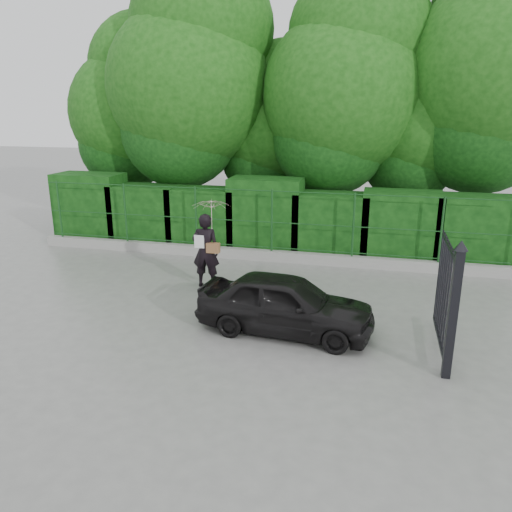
# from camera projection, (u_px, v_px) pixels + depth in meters

# --- Properties ---
(ground) EXTENTS (80.00, 80.00, 0.00)m
(ground) POSITION_uv_depth(u_px,v_px,m) (208.00, 321.00, 10.50)
(ground) COLOR gray
(kerb) EXTENTS (14.00, 0.25, 0.30)m
(kerb) POSITION_uv_depth(u_px,v_px,m) (258.00, 255.00, 14.64)
(kerb) COLOR #9E9E99
(kerb) RESTS_ON ground
(fence) EXTENTS (14.13, 0.06, 1.80)m
(fence) POSITION_uv_depth(u_px,v_px,m) (266.00, 220.00, 14.29)
(fence) COLOR #16461A
(fence) RESTS_ON kerb
(hedge) EXTENTS (14.20, 1.20, 2.26)m
(hedge) POSITION_uv_depth(u_px,v_px,m) (264.00, 219.00, 15.34)
(hedge) COLOR black
(hedge) RESTS_ON ground
(trees) EXTENTS (17.10, 6.15, 8.08)m
(trees) POSITION_uv_depth(u_px,v_px,m) (316.00, 97.00, 16.10)
(trees) COLOR black
(trees) RESTS_ON ground
(gate) EXTENTS (0.22, 2.33, 2.36)m
(gate) POSITION_uv_depth(u_px,v_px,m) (450.00, 300.00, 8.43)
(gate) COLOR black
(gate) RESTS_ON ground
(woman) EXTENTS (0.97, 0.94, 2.20)m
(woman) POSITION_uv_depth(u_px,v_px,m) (209.00, 232.00, 12.13)
(woman) COLOR black
(woman) RESTS_ON ground
(car) EXTENTS (3.61, 1.73, 1.19)m
(car) POSITION_uv_depth(u_px,v_px,m) (285.00, 304.00, 9.85)
(car) COLOR black
(car) RESTS_ON ground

